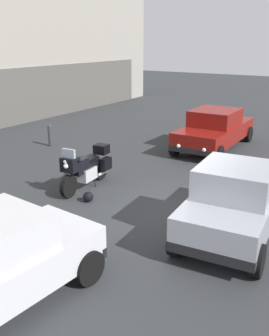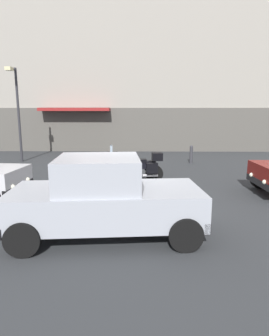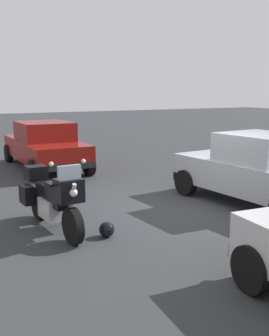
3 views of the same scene
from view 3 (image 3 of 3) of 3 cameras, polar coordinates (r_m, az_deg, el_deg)
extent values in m
plane|color=#2D3033|center=(8.83, 7.80, -6.11)|extent=(80.00, 80.00, 0.00)
cylinder|color=black|center=(6.93, -8.76, -8.19)|extent=(0.65, 0.20, 0.64)
cylinder|color=black|center=(8.37, -13.41, -4.99)|extent=(0.65, 0.20, 0.64)
cylinder|color=#B7B7BC|center=(6.82, -8.94, -4.73)|extent=(0.33, 0.10, 0.68)
cube|color=#B7B7BC|center=(7.65, -11.45, -5.65)|extent=(0.63, 0.45, 0.36)
cube|color=black|center=(7.58, -11.52, -3.92)|extent=(1.12, 0.37, 0.28)
cube|color=black|center=(7.27, -10.69, -3.07)|extent=(0.55, 0.38, 0.24)
cube|color=black|center=(7.73, -12.11, -2.58)|extent=(0.58, 0.35, 0.12)
cube|color=black|center=(6.87, -9.32, -3.17)|extent=(0.40, 0.47, 0.40)
cube|color=#8C9EAD|center=(6.76, -9.26, -0.77)|extent=(0.11, 0.41, 0.28)
sphere|color=#EAEACC|center=(6.71, -8.70, -3.49)|extent=(0.14, 0.14, 0.14)
cylinder|color=black|center=(6.91, -9.62, -2.22)|extent=(0.09, 0.62, 0.04)
cylinder|color=#B7B7BC|center=(8.29, -11.69, -5.22)|extent=(0.56, 0.14, 0.09)
cube|color=black|center=(8.29, -11.38, -3.20)|extent=(0.42, 0.23, 0.36)
cube|color=black|center=(8.11, -15.06, -3.69)|extent=(0.42, 0.23, 0.36)
cube|color=black|center=(8.31, -13.84, -0.65)|extent=(0.39, 0.43, 0.28)
cylinder|color=black|center=(7.92, -10.57, -7.07)|extent=(0.03, 0.13, 0.29)
sphere|color=black|center=(7.25, -3.98, -8.72)|extent=(0.28, 0.28, 0.28)
cube|color=#9EA3AD|center=(9.56, 16.59, -1.07)|extent=(3.92, 1.95, 0.68)
cube|color=#9EA3AD|center=(9.35, 17.51, 2.73)|extent=(1.72, 1.64, 0.64)
cube|color=#8C9EAD|center=(9.84, 14.15, 3.30)|extent=(0.18, 1.39, 0.54)
cube|color=black|center=(10.86, 9.11, -0.62)|extent=(0.26, 1.64, 0.20)
cylinder|color=black|center=(10.09, 7.32, -2.05)|extent=(0.66, 0.27, 0.64)
cylinder|color=black|center=(11.14, 13.45, -1.02)|extent=(0.66, 0.27, 0.64)
sphere|color=silver|center=(10.59, 7.13, -0.21)|extent=(0.14, 0.14, 0.14)
sphere|color=silver|center=(11.18, 10.67, 0.28)|extent=(0.14, 0.14, 0.14)
cube|color=maroon|center=(13.75, -12.63, 2.62)|extent=(4.51, 1.79, 0.64)
cube|color=maroon|center=(13.63, -12.68, 5.17)|extent=(1.91, 1.63, 0.60)
cube|color=#8C9EAD|center=(12.77, -11.55, 4.84)|extent=(0.07, 1.50, 0.51)
cube|color=#8C9EAD|center=(14.49, -13.68, 5.46)|extent=(0.07, 1.50, 0.48)
cube|color=black|center=(11.71, -9.58, 0.21)|extent=(0.13, 1.76, 0.20)
cube|color=black|center=(15.89, -14.82, 2.82)|extent=(0.13, 1.76, 0.20)
cylinder|color=black|center=(12.39, -6.51, 0.41)|extent=(0.64, 0.22, 0.64)
cylinder|color=black|center=(11.87, -14.03, -0.31)|extent=(0.64, 0.22, 0.64)
cylinder|color=black|center=(15.74, -11.48, 2.52)|extent=(0.64, 0.22, 0.64)
cylinder|color=black|center=(15.34, -17.48, 2.01)|extent=(0.64, 0.22, 0.64)
sphere|color=silver|center=(11.81, -7.30, 0.95)|extent=(0.14, 0.14, 0.14)
sphere|color=silver|center=(11.50, -11.80, 0.54)|extent=(0.14, 0.14, 0.14)
cylinder|color=black|center=(5.53, 16.44, -13.65)|extent=(0.66, 0.27, 0.64)
sphere|color=silver|center=(5.95, 16.10, -9.54)|extent=(0.14, 0.14, 0.14)
camera|label=1|loc=(9.13, 71.04, 13.54)|focal=41.10mm
camera|label=2|loc=(14.22, 31.46, 9.08)|focal=30.73mm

